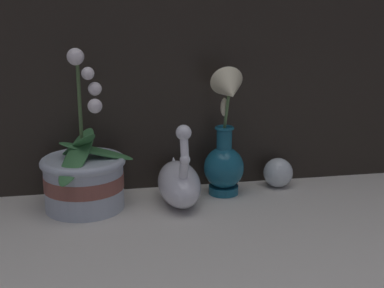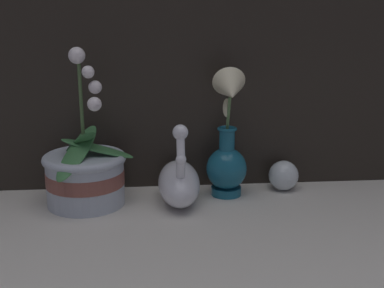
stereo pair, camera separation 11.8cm
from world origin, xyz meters
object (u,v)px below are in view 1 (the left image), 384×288
Objects in this scene: orchid_potted_plant at (84,176)px; glass_sphere at (278,173)px; swan_figurine at (177,181)px; blue_vase at (225,148)px.

orchid_potted_plant is 0.48m from glass_sphere.
swan_figurine is 0.65× the size of blue_vase.
orchid_potted_plant is 1.15× the size of blue_vase.
swan_figurine is at bearing -3.40° from orchid_potted_plant.
blue_vase reaches higher than swan_figurine.
blue_vase is 0.17m from glass_sphere.
orchid_potted_plant is at bearing 176.60° from swan_figurine.
blue_vase is 4.22× the size of glass_sphere.
swan_figurine is 0.14m from blue_vase.
glass_sphere is at bearing 12.47° from blue_vase.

